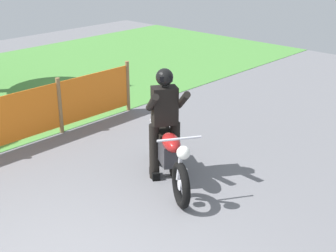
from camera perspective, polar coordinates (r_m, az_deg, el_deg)
name	(u,v)px	position (r m, az deg, el deg)	size (l,w,h in m)	color
motorcycle_lead	(168,154)	(7.00, 0.04, -3.32)	(1.20, 1.77, 0.97)	black
rider_lead	(164,118)	(7.01, -0.42, 1.00)	(0.72, 0.79, 1.69)	black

